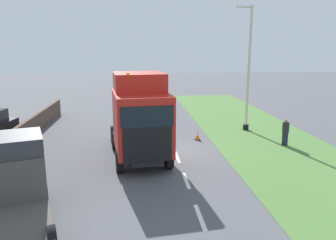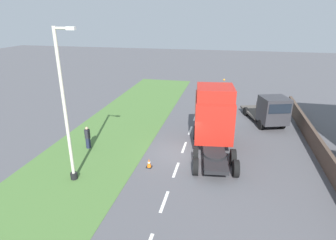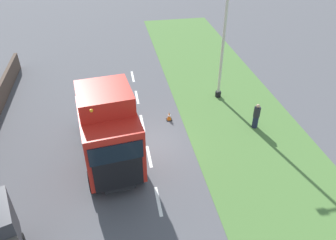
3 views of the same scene
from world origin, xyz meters
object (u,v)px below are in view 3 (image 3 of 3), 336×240
lamp_post (222,44)px  pedestrian (256,116)px  lorry_cab (109,133)px  traffic_cone_lead (169,116)px

lamp_post → pedestrian: bearing=106.2°
lorry_cab → traffic_cone_lead: lorry_cab is taller
lamp_post → pedestrian: size_ratio=5.22×
traffic_cone_lead → lorry_cab: bearing=46.3°
lamp_post → pedestrian: 5.10m
pedestrian → traffic_cone_lead: bearing=-18.8°
lorry_cab → traffic_cone_lead: size_ratio=12.50×
traffic_cone_lead → lamp_post: bearing=-150.0°
lorry_cab → pedestrian: lorry_cab is taller
lorry_cab → pedestrian: 9.00m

